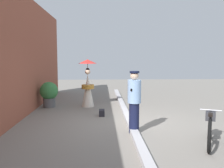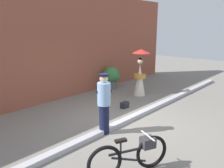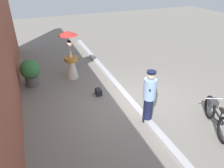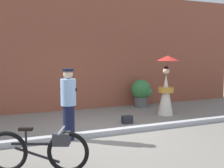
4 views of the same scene
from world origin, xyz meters
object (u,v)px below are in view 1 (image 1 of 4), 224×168
bicycle_near_officer (210,127)px  person_with_parasol (88,84)px  person_officer (134,100)px  backpack_on_pavement (102,113)px  potted_plant_by_door (49,93)px

bicycle_near_officer → person_with_parasol: person_with_parasol is taller
bicycle_near_officer → person_officer: size_ratio=0.97×
bicycle_near_officer → person_with_parasol: size_ratio=0.83×
person_with_parasol → backpack_on_pavement: (-1.64, -0.55, -0.78)m
person_with_parasol → bicycle_near_officer: bearing=-146.1°
bicycle_near_officer → person_officer: bearing=60.5°
backpack_on_pavement → person_with_parasol: bearing=18.7°
potted_plant_by_door → bicycle_near_officer: bearing=-134.5°
person_with_parasol → potted_plant_by_door: person_with_parasol is taller
person_officer → potted_plant_by_door: person_officer is taller
person_officer → potted_plant_by_door: 4.53m
person_with_parasol → person_officer: bearing=-158.6°
person_with_parasol → backpack_on_pavement: size_ratio=6.55×
backpack_on_pavement → potted_plant_by_door: bearing=51.9°
bicycle_near_officer → person_with_parasol: 5.34m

